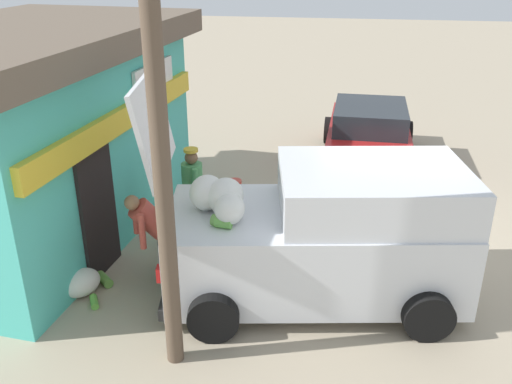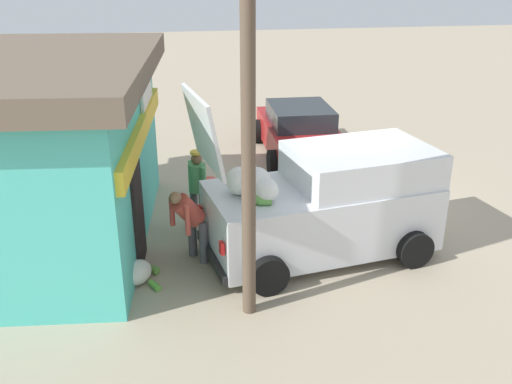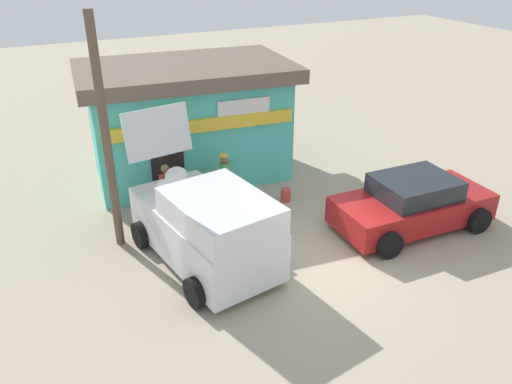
# 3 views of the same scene
# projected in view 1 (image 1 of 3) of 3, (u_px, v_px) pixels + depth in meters

# --- Properties ---
(ground_plane) EXTENTS (60.00, 60.00, 0.00)m
(ground_plane) POSITION_uv_depth(u_px,v_px,m) (388.00, 221.00, 10.01)
(ground_plane) COLOR tan
(storefront_bar) EXTENTS (6.45, 4.33, 3.42)m
(storefront_bar) POSITION_uv_depth(u_px,v_px,m) (34.00, 132.00, 9.06)
(storefront_bar) COLOR #4CC6B7
(storefront_bar) RESTS_ON ground_plane
(delivery_van) EXTENTS (2.73, 4.41, 3.07)m
(delivery_van) POSITION_uv_depth(u_px,v_px,m) (323.00, 233.00, 7.57)
(delivery_van) COLOR silver
(delivery_van) RESTS_ON ground_plane
(parked_sedan) EXTENTS (4.08, 2.20, 1.37)m
(parked_sedan) POSITION_uv_depth(u_px,v_px,m) (368.00, 137.00, 12.32)
(parked_sedan) COLOR maroon
(parked_sedan) RESTS_ON ground_plane
(vendor_standing) EXTENTS (0.52, 0.46, 1.59)m
(vendor_standing) POSITION_uv_depth(u_px,v_px,m) (193.00, 188.00, 9.11)
(vendor_standing) COLOR #4C4C51
(vendor_standing) RESTS_ON ground_plane
(customer_bending) EXTENTS (0.65, 0.70, 1.40)m
(customer_bending) POSITION_uv_depth(u_px,v_px,m) (153.00, 229.00, 7.96)
(customer_bending) COLOR #4C4C51
(customer_bending) RESTS_ON ground_plane
(unloaded_banana_pile) EXTENTS (0.83, 0.80, 0.38)m
(unloaded_banana_pile) POSITION_uv_depth(u_px,v_px,m) (82.00, 283.00, 7.90)
(unloaded_banana_pile) COLOR silver
(unloaded_banana_pile) RESTS_ON ground_plane
(paint_bucket) EXTENTS (0.28, 0.28, 0.37)m
(paint_bucket) POSITION_uv_depth(u_px,v_px,m) (235.00, 189.00, 10.88)
(paint_bucket) COLOR #BF3F33
(paint_bucket) RESTS_ON ground_plane
(utility_pole) EXTENTS (0.20, 0.20, 5.43)m
(utility_pole) POSITION_uv_depth(u_px,v_px,m) (160.00, 144.00, 5.60)
(utility_pole) COLOR brown
(utility_pole) RESTS_ON ground_plane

